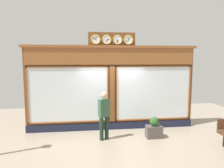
% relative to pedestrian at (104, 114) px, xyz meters
% --- Properties ---
extents(ground_plane, '(14.00, 14.00, 0.00)m').
position_rel_pedestrian_xyz_m(ground_plane, '(-0.41, 1.75, -0.93)').
color(ground_plane, gray).
extents(shop_facade, '(6.78, 0.42, 3.83)m').
position_rel_pedestrian_xyz_m(shop_facade, '(-0.41, -1.18, 0.76)').
color(shop_facade, brown).
rests_on(shop_facade, ground_plane).
extents(pedestrian, '(0.42, 0.34, 1.69)m').
position_rel_pedestrian_xyz_m(pedestrian, '(0.00, 0.00, 0.00)').
color(pedestrian, '#1C2F21').
rests_on(pedestrian, ground_plane).
extents(planter_box, '(0.56, 0.36, 0.44)m').
position_rel_pedestrian_xyz_m(planter_box, '(-1.79, 0.04, -0.71)').
color(planter_box, '#4C4742').
rests_on(planter_box, ground_plane).
extents(planter_shrub, '(0.32, 0.32, 0.32)m').
position_rel_pedestrian_xyz_m(planter_shrub, '(-1.79, 0.04, -0.33)').
color(planter_shrub, '#285623').
rests_on(planter_shrub, planter_box).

